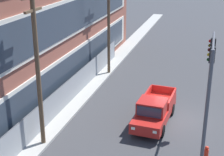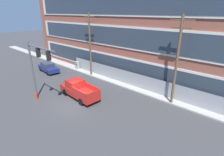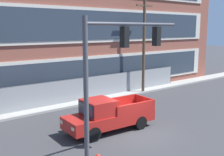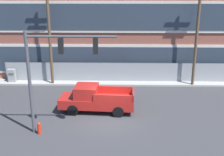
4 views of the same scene
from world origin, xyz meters
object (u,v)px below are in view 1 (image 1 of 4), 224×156
traffic_signal_mast (210,76)px  fire_hydrant (206,152)px  utility_pole_midblock (109,21)px  pickup_truck_red (154,111)px  utility_pole_near_corner (37,65)px

traffic_signal_mast → fire_hydrant: traffic_signal_mast is taller
utility_pole_midblock → pickup_truck_red: bearing=-146.2°
utility_pole_near_corner → utility_pole_midblock: (13.13, -0.10, -0.01)m
traffic_signal_mast → utility_pole_midblock: bearing=40.0°
traffic_signal_mast → utility_pole_midblock: (10.80, 9.06, 0.48)m
traffic_signal_mast → fire_hydrant: size_ratio=8.22×
pickup_truck_red → utility_pole_near_corner: (-4.51, 5.87, 4.07)m
pickup_truck_red → fire_hydrant: pickup_truck_red is taller
fire_hydrant → utility_pole_midblock: bearing=38.0°
traffic_signal_mast → utility_pole_midblock: utility_pole_midblock is taller
traffic_signal_mast → pickup_truck_red: size_ratio=1.14×
utility_pole_midblock → utility_pole_near_corner: bearing=179.5°
utility_pole_near_corner → fire_hydrant: (1.25, -9.39, -4.62)m
utility_pole_near_corner → fire_hydrant: utility_pole_near_corner is taller
fire_hydrant → pickup_truck_red: bearing=47.2°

